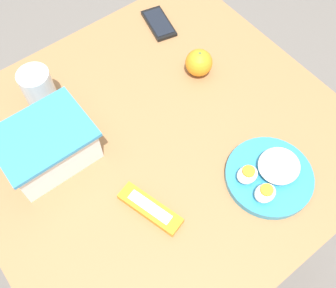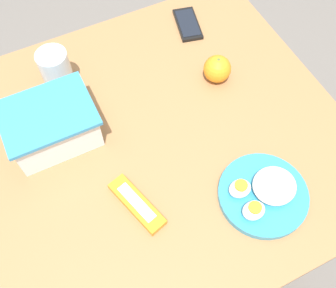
{
  "view_description": "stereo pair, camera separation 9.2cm",
  "coord_description": "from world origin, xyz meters",
  "px_view_note": "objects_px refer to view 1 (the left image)",
  "views": [
    {
      "loc": [
        -0.29,
        -0.41,
        1.57
      ],
      "look_at": [
        -0.01,
        -0.05,
        0.76
      ],
      "focal_mm": 42.0,
      "sensor_mm": 36.0,
      "label": 1
    },
    {
      "loc": [
        -0.21,
        -0.46,
        1.57
      ],
      "look_at": [
        -0.01,
        -0.05,
        0.76
      ],
      "focal_mm": 42.0,
      "sensor_mm": 36.0,
      "label": 2
    }
  ],
  "objects_px": {
    "orange_fruit": "(199,63)",
    "rice_plate": "(270,174)",
    "candy_bar": "(150,209)",
    "food_container": "(48,147)",
    "drinking_glass": "(39,90)",
    "cell_phone": "(159,23)"
  },
  "relations": [
    {
      "from": "orange_fruit",
      "to": "candy_bar",
      "type": "bearing_deg",
      "value": -144.66
    },
    {
      "from": "rice_plate",
      "to": "candy_bar",
      "type": "height_order",
      "value": "rice_plate"
    },
    {
      "from": "food_container",
      "to": "rice_plate",
      "type": "relative_size",
      "value": 1.04
    },
    {
      "from": "candy_bar",
      "to": "rice_plate",
      "type": "bearing_deg",
      "value": -21.63
    },
    {
      "from": "candy_bar",
      "to": "drinking_glass",
      "type": "relative_size",
      "value": 1.34
    },
    {
      "from": "orange_fruit",
      "to": "rice_plate",
      "type": "distance_m",
      "value": 0.35
    },
    {
      "from": "orange_fruit",
      "to": "drinking_glass",
      "type": "distance_m",
      "value": 0.41
    },
    {
      "from": "food_container",
      "to": "candy_bar",
      "type": "distance_m",
      "value": 0.27
    },
    {
      "from": "food_container",
      "to": "rice_plate",
      "type": "height_order",
      "value": "food_container"
    },
    {
      "from": "orange_fruit",
      "to": "rice_plate",
      "type": "relative_size",
      "value": 0.36
    },
    {
      "from": "food_container",
      "to": "orange_fruit",
      "type": "bearing_deg",
      "value": -1.32
    },
    {
      "from": "drinking_glass",
      "to": "candy_bar",
      "type": "bearing_deg",
      "value": -83.79
    },
    {
      "from": "food_container",
      "to": "candy_bar",
      "type": "height_order",
      "value": "food_container"
    },
    {
      "from": "orange_fruit",
      "to": "candy_bar",
      "type": "relative_size",
      "value": 0.46
    },
    {
      "from": "drinking_glass",
      "to": "rice_plate",
      "type": "bearing_deg",
      "value": -58.57
    },
    {
      "from": "candy_bar",
      "to": "orange_fruit",
      "type": "bearing_deg",
      "value": 35.34
    },
    {
      "from": "food_container",
      "to": "orange_fruit",
      "type": "height_order",
      "value": "food_container"
    },
    {
      "from": "drinking_glass",
      "to": "food_container",
      "type": "bearing_deg",
      "value": -112.61
    },
    {
      "from": "food_container",
      "to": "drinking_glass",
      "type": "height_order",
      "value": "drinking_glass"
    },
    {
      "from": "candy_bar",
      "to": "cell_phone",
      "type": "distance_m",
      "value": 0.58
    },
    {
      "from": "orange_fruit",
      "to": "cell_phone",
      "type": "height_order",
      "value": "orange_fruit"
    },
    {
      "from": "food_container",
      "to": "candy_bar",
      "type": "bearing_deg",
      "value": -67.29
    }
  ]
}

